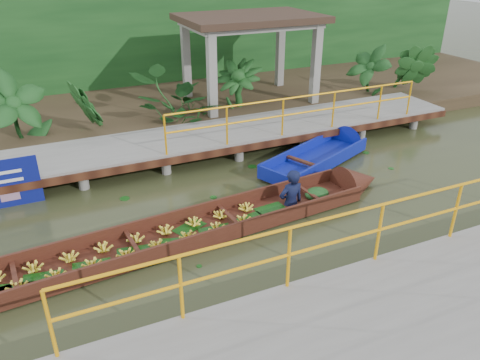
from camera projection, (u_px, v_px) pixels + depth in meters
name	position (u px, v px, depth m)	size (l,w,h in m)	color
ground	(248.00, 215.00, 9.93)	(80.00, 80.00, 0.00)	#32351A
land_strip	(155.00, 107.00, 15.95)	(30.00, 8.00, 0.45)	#2E2317
far_dock	(195.00, 140.00, 12.52)	(16.00, 2.06, 1.66)	slate
near_dock	(434.00, 319.00, 6.74)	(18.00, 2.40, 1.73)	slate
pavilion	(250.00, 27.00, 14.92)	(4.40, 3.00, 3.00)	slate
foliage_backdrop	(133.00, 41.00, 17.20)	(30.00, 0.80, 4.00)	#123915
vendor_boat	(196.00, 226.00, 9.14)	(9.99, 1.83, 2.06)	#36170E
moored_blue_boat	(335.00, 149.00, 12.76)	(4.02, 2.48, 0.94)	#0D1995
tropical_plants	(235.00, 86.00, 14.44)	(14.30, 1.30, 1.63)	#123915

